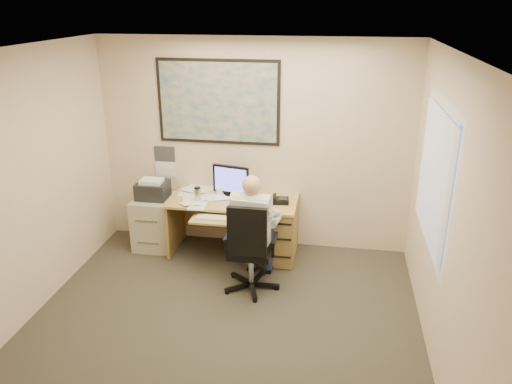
% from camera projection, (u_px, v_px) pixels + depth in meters
% --- Properties ---
extents(room_shell, '(4.00, 4.50, 2.70)m').
position_uv_depth(room_shell, '(210.00, 217.00, 4.30)').
color(room_shell, '#353129').
rests_on(room_shell, ground).
extents(desk, '(1.60, 0.97, 1.14)m').
position_uv_depth(desk, '(259.00, 222.00, 6.35)').
color(desk, tan).
rests_on(desk, ground).
extents(world_map, '(1.56, 0.03, 1.06)m').
position_uv_depth(world_map, '(218.00, 102.00, 6.22)').
color(world_map, '#1E4C93').
rests_on(world_map, room_shell).
extents(wall_calendar, '(0.28, 0.01, 0.42)m').
position_uv_depth(wall_calendar, '(165.00, 162.00, 6.64)').
color(wall_calendar, white).
rests_on(wall_calendar, room_shell).
extents(window_blinds, '(0.06, 1.40, 1.30)m').
position_uv_depth(window_blinds, '(435.00, 177.00, 4.66)').
color(window_blinds, white).
rests_on(window_blinds, room_shell).
extents(filing_cabinet, '(0.49, 0.59, 0.95)m').
position_uv_depth(filing_cabinet, '(155.00, 217.00, 6.60)').
color(filing_cabinet, '#BCB197').
rests_on(filing_cabinet, ground).
extents(office_chair, '(0.65, 0.65, 1.09)m').
position_uv_depth(office_chair, '(250.00, 265.00, 5.59)').
color(office_chair, black).
rests_on(office_chair, ground).
extents(person, '(0.63, 0.84, 1.35)m').
position_uv_depth(person, '(251.00, 233.00, 5.54)').
color(person, silver).
rests_on(person, office_chair).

